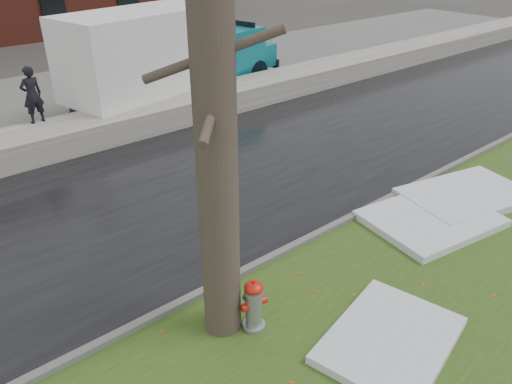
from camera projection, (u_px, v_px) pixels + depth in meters
ground at (327, 277)px, 8.97m from camera, size 120.00×120.00×0.00m
verge at (384, 312)px, 8.12m from camera, size 60.00×4.50×0.04m
road at (189, 187)px, 12.01m from camera, size 60.00×7.00×0.03m
parking_lot at (58, 103)px, 17.75m from camera, size 60.00×9.00×0.03m
curb at (289, 249)px, 9.62m from camera, size 60.00×0.15×0.14m
snowbank at (110, 126)px, 14.68m from camera, size 60.00×1.60×0.75m
fire_hydrant at (254, 303)px, 7.58m from camera, size 0.45×0.39×0.90m
tree at (215, 110)px, 6.18m from camera, size 1.36×1.51×7.00m
box_truck at (166, 55)px, 16.79m from camera, size 9.97×3.86×3.29m
worker at (32, 95)px, 13.51m from camera, size 0.61×0.43×1.56m
snow_patch_near at (431, 219)px, 10.53m from camera, size 2.88×2.39×0.16m
snow_patch_far at (390, 340)px, 7.46m from camera, size 2.50×2.05×0.14m
snow_patch_side at (466, 195)px, 11.41m from camera, size 3.15×2.42×0.18m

